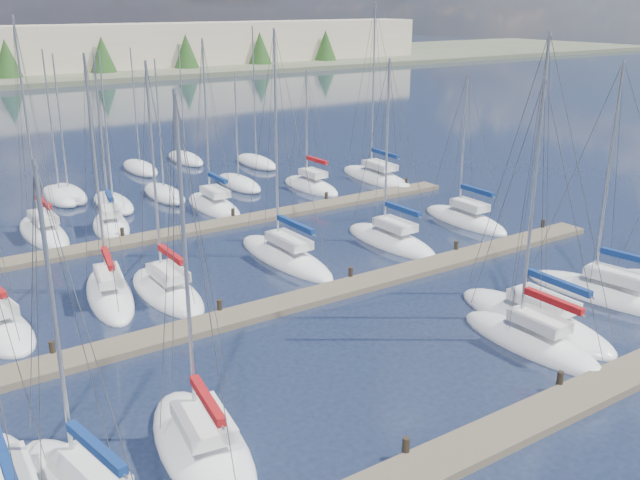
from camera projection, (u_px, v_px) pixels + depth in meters
ground at (62, 156)px, 71.08m from camera, size 400.00×400.00×0.00m
dock_near at (507, 430)px, 25.51m from camera, size 44.00×1.93×1.10m
dock_mid at (298, 301)px, 36.50m from camera, size 44.00×1.93×1.10m
dock_far at (186, 231)px, 47.49m from camera, size 44.00×1.93×1.10m
sailboat_l at (391, 241)px, 45.51m from camera, size 2.73×8.04×12.23m
sailboat_r at (376, 177)px, 61.66m from camera, size 3.40×9.74×15.43m
sailboat_e at (534, 320)px, 34.20m from camera, size 2.97×9.06×14.24m
sailboat_j at (167, 291)px, 37.62m from camera, size 2.68×7.53×12.76m
sailboat_d at (531, 342)px, 32.05m from camera, size 2.52×7.63×12.57m
sailboat_k at (285, 257)px, 42.62m from camera, size 2.66×9.36×14.06m
sailboat_o at (111, 226)px, 48.44m from camera, size 3.60×6.78×12.37m
sailboat_m at (465, 220)px, 49.79m from camera, size 2.58×7.74×10.93m
sailboat_i at (110, 294)px, 37.23m from camera, size 3.77×8.25×13.14m
sailboat_q at (311, 186)px, 58.82m from camera, size 2.57×6.94×10.32m
sailboat_p at (214, 206)px, 53.20m from camera, size 2.83×7.68×12.99m
sailboat_f at (607, 295)px, 37.17m from camera, size 4.01×9.25×12.79m
sailboat_c at (202, 445)px, 24.59m from camera, size 3.97×8.09×13.01m
sailboat_n at (44, 232)px, 47.07m from camera, size 2.54×8.19×14.70m
distant_boats at (62, 194)px, 55.94m from camera, size 36.93×20.75×13.30m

